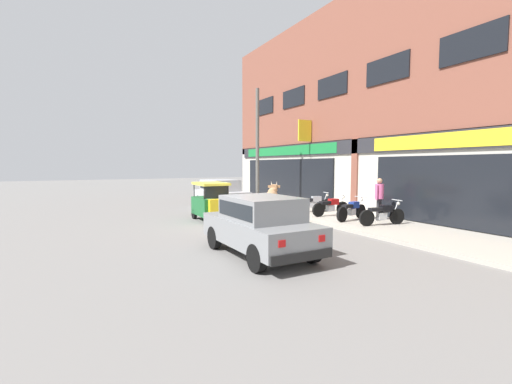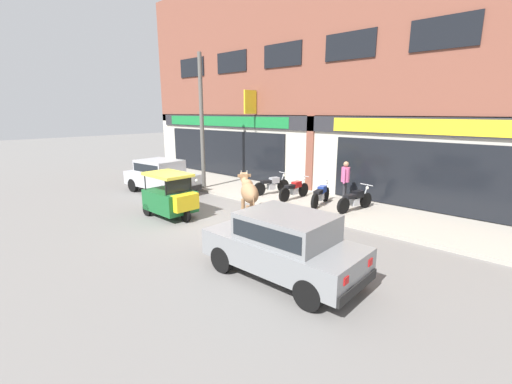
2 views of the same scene
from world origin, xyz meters
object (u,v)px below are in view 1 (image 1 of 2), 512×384
Objects in this scene: utility_pole at (257,148)px; cow at (272,199)px; motorcycle_2 at (352,210)px; pedestrian at (379,194)px; motorcycle_0 at (313,203)px; car_0 at (260,223)px; motorcycle_3 at (382,214)px; motorcycle_1 at (331,206)px; auto_rickshaw at (212,204)px; car_1 at (221,192)px.

cow is at bearing -22.91° from utility_pole.
pedestrian is at bearing 61.47° from motorcycle_2.
motorcycle_0 is 3.15m from pedestrian.
car_0 is 2.04× the size of motorcycle_0.
utility_pole is at bearing 151.89° from car_0.
pedestrian is (-0.82, 0.75, 0.60)m from motorcycle_3.
cow is 5.65m from utility_pole.
motorcycle_0 is 1.00× the size of motorcycle_2.
motorcycle_3 is (-1.09, 5.48, -0.31)m from car_0.
cow is at bearing -122.84° from motorcycle_3.
motorcycle_1 is (-3.67, 5.38, -0.31)m from car_0.
utility_pole is (-2.44, 3.40, 2.42)m from auto_rickshaw.
car_0 is 6.52m from pedestrian.
car_0 is 7.34m from motorcycle_0.
motorcycle_1 is at bearing 124.32° from car_0.
car_1 reaches higher than motorcycle_3.
motorcycle_0 and motorcycle_1 have the same top height.
utility_pole is at bearing -165.96° from motorcycle_1.
motorcycle_1 is (-0.49, 3.14, -0.50)m from cow.
utility_pole is at bearing 125.69° from auto_rickshaw.
motorcycle_2 is (1.26, -0.06, 0.00)m from motorcycle_1.
cow is 1.02× the size of motorcycle_3.
cow is 3.90m from car_0.
cow reaches higher than motorcycle_2.
motorcycle_1 is at bearing -177.68° from motorcycle_3.
cow reaches higher than motorcycle_0.
pedestrian is at bearing 72.32° from cow.
motorcycle_0 is (0.68, 4.55, -0.15)m from auto_rickshaw.
car_0 is at bearing -47.94° from motorcycle_0.
motorcycle_3 is at bearing 2.32° from motorcycle_1.
motorcycle_1 is at bearing 98.79° from cow.
motorcycle_2 is 1.32m from motorcycle_3.
cow is at bearing 144.87° from car_0.
motorcycle_0 is 0.30× the size of utility_pole.
cow is 3.67m from motorcycle_0.
motorcycle_1 is (1.92, 4.49, -0.15)m from auto_rickshaw.
motorcycle_1 is (5.41, 2.67, -0.31)m from car_1.
auto_rickshaw is 6.49m from pedestrian.
car_0 is 5.60m from motorcycle_3.
motorcycle_0 is 2.51m from motorcycle_2.
motorcycle_1 and motorcycle_2 have the same top height.
pedestrian is 0.27× the size of utility_pole.
utility_pole reaches higher than motorcycle_1.
motorcycle_2 is 0.30× the size of utility_pole.
cow is 3.22m from motorcycle_2.
car_0 is at bearing -16.60° from car_1.
auto_rickshaw reaches higher than motorcycle_0.
car_1 is at bearing -153.72° from motorcycle_1.
auto_rickshaw is at bearing -98.48° from motorcycle_0.
car_1 is 2.06× the size of motorcycle_3.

